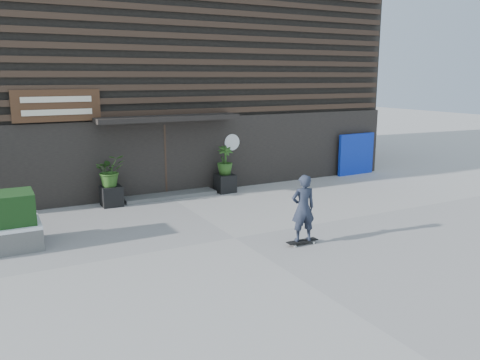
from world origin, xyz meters
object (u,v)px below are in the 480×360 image
planter_pot_left (111,196)px  blue_tarp (356,154)px  planter_pot_right (225,183)px  skateboarder (303,208)px

planter_pot_left → blue_tarp: 9.73m
planter_pot_left → planter_pot_right: (3.80, 0.00, 0.00)m
blue_tarp → planter_pot_right: bearing=-179.9°
planter_pot_right → skateboarder: (-0.73, -5.54, 0.56)m
skateboarder → planter_pot_left: bearing=119.0°
planter_pot_left → blue_tarp: blue_tarp is taller
planter_pot_left → planter_pot_right: 3.80m
planter_pot_left → planter_pot_right: size_ratio=1.00×
planter_pot_right → skateboarder: skateboarder is taller
planter_pot_right → blue_tarp: bearing=2.9°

